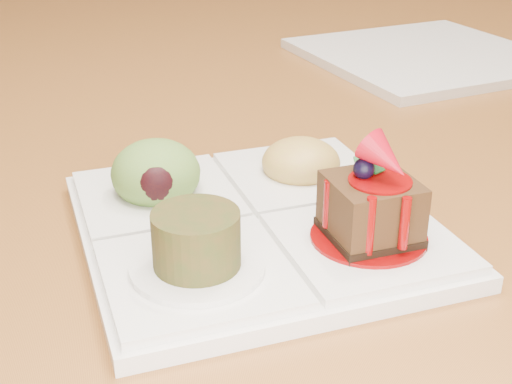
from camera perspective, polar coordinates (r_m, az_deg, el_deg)
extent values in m
cube|color=brown|center=(0.79, 8.78, 5.45)|extent=(1.00, 1.80, 0.04)
cylinder|color=brown|center=(1.69, -15.22, 2.40)|extent=(0.06, 0.06, 0.71)
cylinder|color=brown|center=(1.81, 13.64, 4.13)|extent=(0.06, 0.06, 0.71)
cube|color=silver|center=(0.51, 0.00, -2.91)|extent=(0.28, 0.28, 0.01)
cube|color=silver|center=(0.48, 8.96, -4.01)|extent=(0.13, 0.13, 0.01)
cube|color=silver|center=(0.45, -4.68, -6.55)|extent=(0.13, 0.13, 0.01)
cube|color=silver|center=(0.55, -7.90, -0.23)|extent=(0.13, 0.13, 0.01)
cube|color=silver|center=(0.58, 3.59, 1.47)|extent=(0.13, 0.13, 0.01)
cylinder|color=#720404|center=(0.48, 9.00, -3.57)|extent=(0.08, 0.08, 0.00)
cube|color=black|center=(0.48, 9.02, -3.31)|extent=(0.07, 0.07, 0.01)
cube|color=#39210F|center=(0.47, 9.20, -1.03)|extent=(0.06, 0.06, 0.04)
cylinder|color=#720404|center=(0.46, 9.36, 1.01)|extent=(0.04, 0.04, 0.00)
sphere|color=black|center=(0.46, 8.61, 1.87)|extent=(0.01, 0.01, 0.01)
cone|color=#A90A1A|center=(0.45, 10.39, 2.60)|extent=(0.04, 0.05, 0.04)
cube|color=#124B1A|center=(0.47, 9.32, 2.14)|extent=(0.02, 0.02, 0.01)
cube|color=#124B1A|center=(0.47, 8.49, 2.18)|extent=(0.01, 0.02, 0.01)
cylinder|color=#720404|center=(0.44, 9.10, -2.70)|extent=(0.01, 0.01, 0.04)
cylinder|color=#720404|center=(0.45, 11.81, -2.46)|extent=(0.01, 0.01, 0.04)
cylinder|color=#720404|center=(0.47, 5.78, -0.96)|extent=(0.01, 0.01, 0.03)
cylinder|color=silver|center=(0.44, -4.71, -6.00)|extent=(0.08, 0.08, 0.00)
cylinder|color=#452F13|center=(0.43, -4.80, -3.78)|extent=(0.05, 0.05, 0.04)
cylinder|color=#4C2A10|center=(0.43, -4.86, -2.42)|extent=(0.04, 0.04, 0.00)
ellipsoid|color=#517C32|center=(0.54, -8.02, 1.50)|extent=(0.07, 0.07, 0.05)
ellipsoid|color=black|center=(0.52, -7.96, 0.66)|extent=(0.03, 0.02, 0.03)
ellipsoid|color=#B07C3F|center=(0.57, 3.61, 2.38)|extent=(0.06, 0.06, 0.04)
cube|color=#CF490F|center=(0.58, 4.63, 3.10)|extent=(0.02, 0.02, 0.01)
cube|color=#416A17|center=(0.59, 3.31, 3.23)|extent=(0.02, 0.02, 0.01)
cube|color=#CF490F|center=(0.57, 2.06, 2.77)|extent=(0.01, 0.01, 0.01)
cube|color=#416A17|center=(0.56, 2.97, 2.43)|extent=(0.02, 0.02, 0.01)
cube|color=#CF490F|center=(0.56, 4.94, 2.22)|extent=(0.02, 0.02, 0.02)
cube|color=silver|center=(0.98, 13.47, 10.54)|extent=(0.35, 0.35, 0.01)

